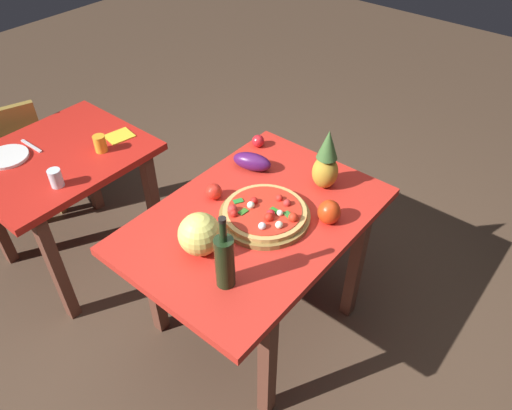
{
  "coord_description": "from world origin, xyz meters",
  "views": [
    {
      "loc": [
        -1.25,
        -1.03,
        2.22
      ],
      "look_at": [
        0.02,
        0.01,
        0.81
      ],
      "focal_mm": 33.92,
      "sensor_mm": 36.0,
      "label": 1
    }
  ],
  "objects_px": {
    "eggplant": "(252,162)",
    "knife_utensil": "(31,146)",
    "bell_pepper": "(329,212)",
    "wine_bottle": "(225,260)",
    "dining_chair": "(12,155)",
    "tomato_at_corner": "(258,141)",
    "melon": "(200,234)",
    "tomato_by_bottle": "(214,192)",
    "drinking_glass_juice": "(100,144)",
    "background_table": "(62,173)",
    "drinking_glass_water": "(56,178)",
    "display_table": "(256,232)",
    "napkin_folded": "(119,136)",
    "pizza_board": "(265,216)",
    "dinner_plate": "(7,157)",
    "pizza": "(265,212)",
    "pineapple_left": "(326,162)"
  },
  "relations": [
    {
      "from": "tomato_by_bottle",
      "to": "drinking_glass_juice",
      "type": "bearing_deg",
      "value": 97.41
    },
    {
      "from": "tomato_at_corner",
      "to": "knife_utensil",
      "type": "height_order",
      "value": "tomato_at_corner"
    },
    {
      "from": "bell_pepper",
      "to": "drinking_glass_juice",
      "type": "distance_m",
      "value": 1.27
    },
    {
      "from": "wine_bottle",
      "to": "bell_pepper",
      "type": "bearing_deg",
      "value": -11.5
    },
    {
      "from": "wine_bottle",
      "to": "melon",
      "type": "xyz_separation_m",
      "value": [
        0.07,
        0.2,
        -0.04
      ]
    },
    {
      "from": "wine_bottle",
      "to": "tomato_at_corner",
      "type": "height_order",
      "value": "wine_bottle"
    },
    {
      "from": "pizza_board",
      "to": "pizza",
      "type": "relative_size",
      "value": 1.09
    },
    {
      "from": "pizza_board",
      "to": "bell_pepper",
      "type": "height_order",
      "value": "bell_pepper"
    },
    {
      "from": "eggplant",
      "to": "knife_utensil",
      "type": "height_order",
      "value": "eggplant"
    },
    {
      "from": "wine_bottle",
      "to": "drinking_glass_water",
      "type": "bearing_deg",
      "value": 93.61
    },
    {
      "from": "display_table",
      "to": "bell_pepper",
      "type": "relative_size",
      "value": 10.51
    },
    {
      "from": "wine_bottle",
      "to": "eggplant",
      "type": "bearing_deg",
      "value": 31.98
    },
    {
      "from": "background_table",
      "to": "wine_bottle",
      "type": "relative_size",
      "value": 2.64
    },
    {
      "from": "wine_bottle",
      "to": "tomato_at_corner",
      "type": "relative_size",
      "value": 5.09
    },
    {
      "from": "bell_pepper",
      "to": "dining_chair",
      "type": "bearing_deg",
      "value": 103.34
    },
    {
      "from": "wine_bottle",
      "to": "tomato_at_corner",
      "type": "xyz_separation_m",
      "value": [
        0.82,
        0.5,
        -0.09
      ]
    },
    {
      "from": "tomato_by_bottle",
      "to": "drinking_glass_juice",
      "type": "height_order",
      "value": "drinking_glass_juice"
    },
    {
      "from": "display_table",
      "to": "melon",
      "type": "bearing_deg",
      "value": 171.86
    },
    {
      "from": "background_table",
      "to": "bell_pepper",
      "type": "xyz_separation_m",
      "value": [
        0.48,
        -1.39,
        0.18
      ]
    },
    {
      "from": "drinking_glass_juice",
      "to": "napkin_folded",
      "type": "distance_m",
      "value": 0.16
    },
    {
      "from": "tomato_at_corner",
      "to": "tomato_by_bottle",
      "type": "bearing_deg",
      "value": -166.16
    },
    {
      "from": "knife_utensil",
      "to": "dinner_plate",
      "type": "bearing_deg",
      "value": 179.07
    },
    {
      "from": "melon",
      "to": "dinner_plate",
      "type": "height_order",
      "value": "melon"
    },
    {
      "from": "wine_bottle",
      "to": "melon",
      "type": "relative_size",
      "value": 1.88
    },
    {
      "from": "bell_pepper",
      "to": "wine_bottle",
      "type": "bearing_deg",
      "value": 168.5
    },
    {
      "from": "pizza",
      "to": "drinking_glass_juice",
      "type": "distance_m",
      "value": 1.01
    },
    {
      "from": "tomato_by_bottle",
      "to": "knife_utensil",
      "type": "distance_m",
      "value": 1.1
    },
    {
      "from": "knife_utensil",
      "to": "display_table",
      "type": "bearing_deg",
      "value": -76.45
    },
    {
      "from": "dining_chair",
      "to": "tomato_at_corner",
      "type": "height_order",
      "value": "dining_chair"
    },
    {
      "from": "drinking_glass_water",
      "to": "dinner_plate",
      "type": "distance_m",
      "value": 0.41
    },
    {
      "from": "bell_pepper",
      "to": "pizza_board",
      "type": "bearing_deg",
      "value": 125.8
    },
    {
      "from": "tomato_at_corner",
      "to": "dinner_plate",
      "type": "distance_m",
      "value": 1.32
    },
    {
      "from": "pizza_board",
      "to": "knife_utensil",
      "type": "xyz_separation_m",
      "value": [
        -0.35,
        1.33,
        -0.01
      ]
    },
    {
      "from": "melon",
      "to": "drinking_glass_juice",
      "type": "relative_size",
      "value": 1.97
    },
    {
      "from": "display_table",
      "to": "tomato_at_corner",
      "type": "relative_size",
      "value": 17.85
    },
    {
      "from": "background_table",
      "to": "napkin_folded",
      "type": "height_order",
      "value": "napkin_folded"
    },
    {
      "from": "pizza",
      "to": "eggplant",
      "type": "xyz_separation_m",
      "value": [
        0.25,
        0.28,
        0.0
      ]
    },
    {
      "from": "tomato_by_bottle",
      "to": "napkin_folded",
      "type": "distance_m",
      "value": 0.77
    },
    {
      "from": "pizza",
      "to": "melon",
      "type": "distance_m",
      "value": 0.33
    },
    {
      "from": "pizza_board",
      "to": "eggplant",
      "type": "distance_m",
      "value": 0.38
    },
    {
      "from": "melon",
      "to": "tomato_by_bottle",
      "type": "xyz_separation_m",
      "value": [
        0.28,
        0.19,
        -0.05
      ]
    },
    {
      "from": "eggplant",
      "to": "tomato_by_bottle",
      "type": "height_order",
      "value": "eggplant"
    },
    {
      "from": "drinking_glass_juice",
      "to": "display_table",
      "type": "bearing_deg",
      "value": -83.06
    },
    {
      "from": "bell_pepper",
      "to": "display_table",
      "type": "bearing_deg",
      "value": 124.41
    },
    {
      "from": "pizza",
      "to": "dinner_plate",
      "type": "bearing_deg",
      "value": 110.12
    },
    {
      "from": "background_table",
      "to": "drinking_glass_water",
      "type": "distance_m",
      "value": 0.33
    },
    {
      "from": "napkin_folded",
      "to": "wine_bottle",
      "type": "bearing_deg",
      "value": -109.11
    },
    {
      "from": "pineapple_left",
      "to": "eggplant",
      "type": "xyz_separation_m",
      "value": [
        -0.11,
        0.36,
        -0.09
      ]
    },
    {
      "from": "wine_bottle",
      "to": "dinner_plate",
      "type": "bearing_deg",
      "value": 94.08
    },
    {
      "from": "dining_chair",
      "to": "eggplant",
      "type": "height_order",
      "value": "dining_chair"
    }
  ]
}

